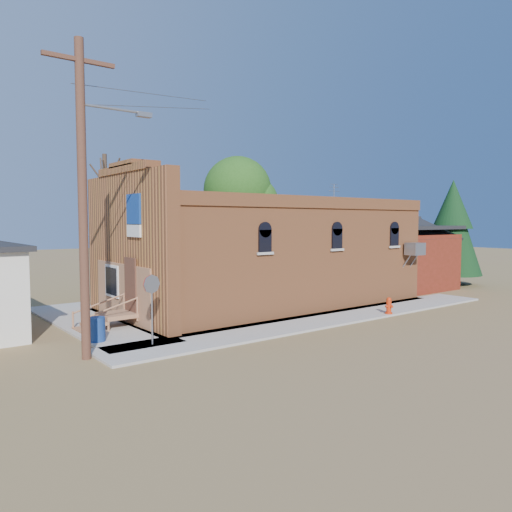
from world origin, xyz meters
TOP-DOWN VIEW (x-y plane):
  - ground at (0.00, 0.00)m, footprint 120.00×120.00m
  - sidewalk_south at (1.50, 0.90)m, footprint 19.00×2.20m
  - sidewalk_west at (-6.30, 6.00)m, footprint 2.60×10.00m
  - brick_bar at (1.64, 5.49)m, footprint 16.40×7.97m
  - red_shed at (11.50, 5.50)m, footprint 5.40×6.40m
  - utility_pole at (-8.14, 1.20)m, footprint 3.12×0.26m
  - tree_bare_near at (-3.00, 13.00)m, footprint 2.80×2.80m
  - tree_leafy at (6.00, 13.50)m, footprint 4.40×4.40m
  - evergreen_tree at (15.50, 4.00)m, footprint 3.60×3.60m
  - fire_hydrant at (4.09, -0.00)m, footprint 0.41×0.40m
  - stop_sign at (-6.08, 1.30)m, footprint 0.60×0.16m
  - trash_barrel at (-7.30, 2.78)m, footprint 0.58×0.58m

SIDE VIEW (x-z plane):
  - ground at x=0.00m, z-range 0.00..0.00m
  - sidewalk_south at x=1.50m, z-range 0.00..0.08m
  - sidewalk_west at x=-6.30m, z-range 0.00..0.08m
  - fire_hydrant at x=4.09m, z-range 0.08..0.77m
  - trash_barrel at x=-7.30m, z-range 0.08..0.87m
  - stop_sign at x=-6.08m, z-range 0.67..2.89m
  - red_shed at x=11.50m, z-range 0.12..4.42m
  - brick_bar at x=1.64m, z-range -0.81..5.49m
  - evergreen_tree at x=15.50m, z-range 0.46..6.96m
  - utility_pole at x=-8.14m, z-range 0.27..9.27m
  - tree_leafy at x=6.00m, z-range 1.86..10.01m
  - tree_bare_near at x=-3.00m, z-range 2.14..9.79m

